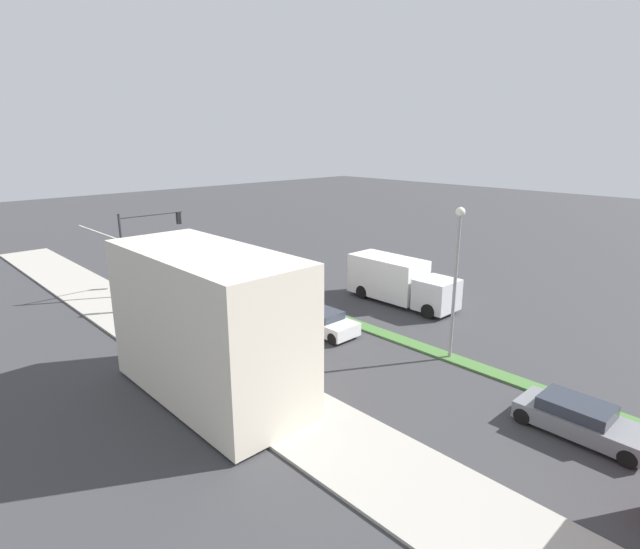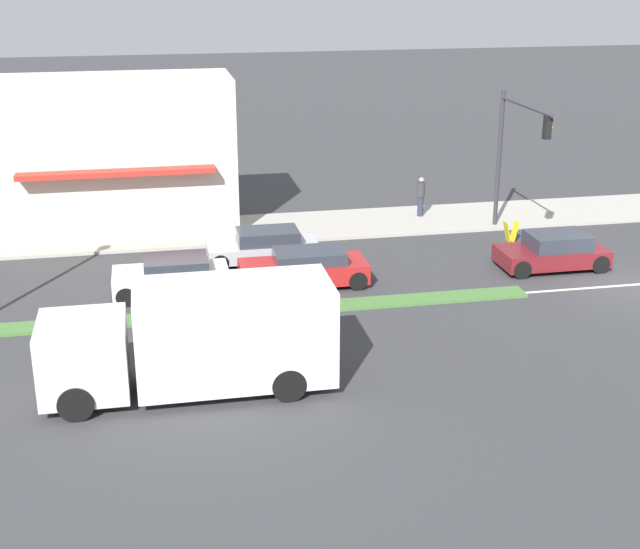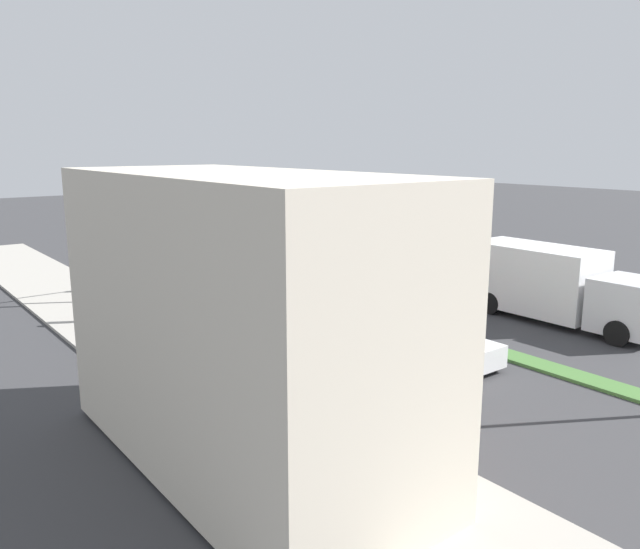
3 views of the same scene
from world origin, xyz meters
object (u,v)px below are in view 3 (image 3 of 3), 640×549
van_white (438,343)px  sedan_silver (302,334)px  traffic_signal_main (145,212)px  warning_aframe_sign (165,288)px  delivery_truck (555,284)px  hatchback_red (347,313)px  sedan_maroon (225,274)px  pedestrian (96,298)px

van_white → sedan_silver: 4.48m
traffic_signal_main → van_white: (-3.92, 13.65, -3.27)m
warning_aframe_sign → van_white: 13.87m
delivery_truck → hatchback_red: 8.31m
hatchback_red → sedan_maroon: (0.00, -9.21, 0.01)m
pedestrian → delivery_truck: bearing=144.0°
traffic_signal_main → hatchback_red: (-3.92, 9.12, -3.28)m
sedan_maroon → sedan_silver: sedan_maroon is taller
pedestrian → delivery_truck: delivery_truck is taller
hatchback_red → van_white: size_ratio=1.13×
pedestrian → van_white: 13.09m
traffic_signal_main → delivery_truck: (-11.12, 13.18, -2.43)m
hatchback_red → sedan_silver: (2.80, 1.03, -0.03)m
hatchback_red → sedan_maroon: 9.21m
traffic_signal_main → hatchback_red: traffic_signal_main is taller
delivery_truck → sedan_silver: 10.48m
traffic_signal_main → pedestrian: bearing=39.7°
delivery_truck → traffic_signal_main: bearing=-49.8°
traffic_signal_main → sedan_maroon: size_ratio=1.44×
delivery_truck → sedan_maroon: delivery_truck is taller
van_white → sedan_maroon: bearing=-90.0°
traffic_signal_main → sedan_maroon: 5.11m
van_white → sedan_silver: (2.80, -3.50, -0.04)m
van_white → delivery_truck: bearing=-176.2°
van_white → warning_aframe_sign: bearing=-76.3°
pedestrian → warning_aframe_sign: (-3.91, -2.54, -0.60)m
traffic_signal_main → van_white: size_ratio=1.45×
warning_aframe_sign → sedan_silver: (-0.48, 9.98, 0.16)m
sedan_maroon → van_white: bearing=90.0°
hatchback_red → sedan_silver: size_ratio=1.06×
warning_aframe_sign → delivery_truck: (-10.48, 13.00, 1.04)m
traffic_signal_main → hatchback_red: 10.46m
pedestrian → traffic_signal_main: bearing=-140.3°
warning_aframe_sign → sedan_silver: bearing=92.7°
traffic_signal_main → warning_aframe_sign: bearing=165.1°
traffic_signal_main → sedan_silver: size_ratio=1.37×
traffic_signal_main → pedestrian: 5.12m
warning_aframe_sign → van_white: bearing=103.7°
warning_aframe_sign → traffic_signal_main: bearing=-14.9°
sedan_silver → warning_aframe_sign: bearing=-87.3°
sedan_maroon → pedestrian: bearing=21.3°
traffic_signal_main → hatchback_red: bearing=113.3°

